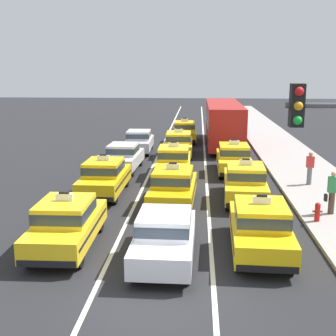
# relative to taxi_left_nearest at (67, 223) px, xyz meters

# --- Properties ---
(ground_plane) EXTENTS (160.00, 160.00, 0.00)m
(ground_plane) POSITION_rel_taxi_left_nearest_xyz_m (3.15, -3.24, -0.88)
(ground_plane) COLOR #232326
(lane_stripe_left_center) EXTENTS (0.14, 80.00, 0.01)m
(lane_stripe_left_center) POSITION_rel_taxi_left_nearest_xyz_m (1.55, 16.76, -0.87)
(lane_stripe_left_center) COLOR silver
(lane_stripe_left_center) RESTS_ON ground
(lane_stripe_center_right) EXTENTS (0.14, 80.00, 0.01)m
(lane_stripe_center_right) POSITION_rel_taxi_left_nearest_xyz_m (4.75, 16.76, -0.87)
(lane_stripe_center_right) COLOR silver
(lane_stripe_center_right) RESTS_ON ground
(sidewalk_curb) EXTENTS (4.00, 90.00, 0.15)m
(sidewalk_curb) POSITION_rel_taxi_left_nearest_xyz_m (10.35, 11.76, -0.80)
(sidewalk_curb) COLOR #9E9993
(sidewalk_curb) RESTS_ON ground
(taxi_left_nearest) EXTENTS (1.87, 4.58, 1.96)m
(taxi_left_nearest) POSITION_rel_taxi_left_nearest_xyz_m (0.00, 0.00, 0.00)
(taxi_left_nearest) COLOR black
(taxi_left_nearest) RESTS_ON ground
(taxi_left_second) EXTENTS (1.86, 4.58, 1.96)m
(taxi_left_second) POSITION_rel_taxi_left_nearest_xyz_m (-0.08, 6.50, 0.00)
(taxi_left_second) COLOR black
(taxi_left_second) RESTS_ON ground
(sedan_left_third) EXTENTS (1.93, 4.37, 1.58)m
(sedan_left_third) POSITION_rel_taxi_left_nearest_xyz_m (-0.02, 11.62, -0.03)
(sedan_left_third) COLOR black
(sedan_left_third) RESTS_ON ground
(sedan_left_fourth) EXTENTS (1.86, 4.34, 1.58)m
(sedan_left_fourth) POSITION_rel_taxi_left_nearest_xyz_m (0.13, 17.38, -0.03)
(sedan_left_fourth) COLOR black
(sedan_left_fourth) RESTS_ON ground
(sedan_center_nearest) EXTENTS (1.83, 4.33, 1.58)m
(sedan_center_nearest) POSITION_rel_taxi_left_nearest_xyz_m (3.29, -0.84, -0.03)
(sedan_center_nearest) COLOR black
(sedan_center_nearest) RESTS_ON ground
(taxi_center_second) EXTENTS (2.00, 4.63, 1.96)m
(taxi_center_second) POSITION_rel_taxi_left_nearest_xyz_m (3.23, 4.87, 0.00)
(taxi_center_second) COLOR black
(taxi_center_second) RESTS_ON ground
(taxi_center_third) EXTENTS (1.85, 4.57, 1.96)m
(taxi_center_third) POSITION_rel_taxi_left_nearest_xyz_m (2.96, 10.39, 0.00)
(taxi_center_third) COLOR black
(taxi_center_third) RESTS_ON ground
(taxi_center_fourth) EXTENTS (1.86, 4.58, 1.96)m
(taxi_center_fourth) POSITION_rel_taxi_left_nearest_xyz_m (2.98, 16.11, 0.00)
(taxi_center_fourth) COLOR black
(taxi_center_fourth) RESTS_ON ground
(taxi_center_fifth) EXTENTS (1.92, 4.60, 1.96)m
(taxi_center_fifth) POSITION_rel_taxi_left_nearest_xyz_m (3.19, 22.28, 0.00)
(taxi_center_fifth) COLOR black
(taxi_center_fifth) RESTS_ON ground
(taxi_right_nearest) EXTENTS (1.96, 4.62, 1.96)m
(taxi_right_nearest) POSITION_rel_taxi_left_nearest_xyz_m (6.30, 0.07, 0.00)
(taxi_right_nearest) COLOR black
(taxi_right_nearest) RESTS_ON ground
(taxi_right_second) EXTENTS (2.01, 4.63, 1.96)m
(taxi_right_second) POSITION_rel_taxi_left_nearest_xyz_m (6.39, 5.92, 0.00)
(taxi_right_second) COLOR black
(taxi_right_second) RESTS_ON ground
(taxi_right_third) EXTENTS (1.86, 4.58, 1.96)m
(taxi_right_third) POSITION_rel_taxi_left_nearest_xyz_m (6.29, 11.40, 0.00)
(taxi_right_third) COLOR black
(taxi_right_third) RESTS_ON ground
(bus_right_fourth) EXTENTS (2.55, 11.21, 3.22)m
(bus_right_fourth) POSITION_rel_taxi_left_nearest_xyz_m (6.21, 21.10, 0.94)
(bus_right_fourth) COLOR black
(bus_right_fourth) RESTS_ON ground
(pedestrian_near_crosswalk) EXTENTS (0.47, 0.24, 1.73)m
(pedestrian_near_crosswalk) POSITION_rel_taxi_left_nearest_xyz_m (9.60, 3.83, 0.14)
(pedestrian_near_crosswalk) COLOR #473828
(pedestrian_near_crosswalk) RESTS_ON sidewalk_curb
(pedestrian_mid_block) EXTENTS (0.36, 0.24, 1.63)m
(pedestrian_mid_block) POSITION_rel_taxi_left_nearest_xyz_m (9.84, 8.52, 0.10)
(pedestrian_mid_block) COLOR slate
(pedestrian_mid_block) RESTS_ON sidewalk_curb
(fire_hydrant) EXTENTS (0.36, 0.22, 0.73)m
(fire_hydrant) POSITION_rel_taxi_left_nearest_xyz_m (8.83, 2.87, -0.33)
(fire_hydrant) COLOR red
(fire_hydrant) RESTS_ON sidewalk_curb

